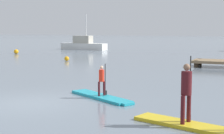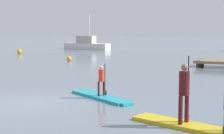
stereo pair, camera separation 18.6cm
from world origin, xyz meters
name	(u,v)px [view 1 (the left image)]	position (x,y,z in m)	size (l,w,h in m)	color
ground_plane	(31,103)	(0.00, 0.00, 0.00)	(240.00, 240.00, 0.00)	slate
paddleboard_near	(102,97)	(1.92, 1.85, 0.05)	(3.21, 2.13, 0.10)	#1E9EB2
paddler_child_solo	(102,79)	(1.93, 1.86, 0.75)	(0.28, 0.37, 1.23)	#4C1419
paddleboard_far	(197,127)	(6.03, -0.86, 0.05)	(3.70, 1.67, 0.10)	gold
paddler_adult	(186,89)	(5.70, -0.75, 1.03)	(0.36, 0.50, 1.82)	#4C1419
fishing_boat_green_midground	(84,44)	(-13.94, 29.74, 0.66)	(6.16, 1.73, 4.50)	silver
mooring_buoy_near	(16,52)	(-16.72, 19.83, 0.25)	(0.50, 0.50, 0.50)	orange
mooring_buoy_mid	(67,59)	(-7.50, 14.89, 0.20)	(0.39, 0.39, 0.39)	orange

